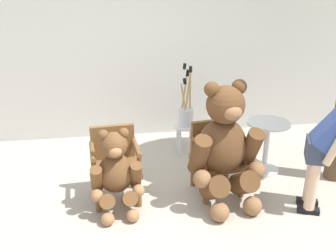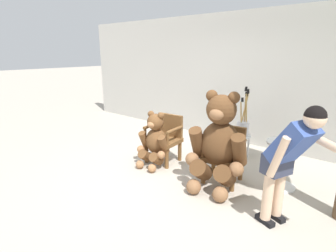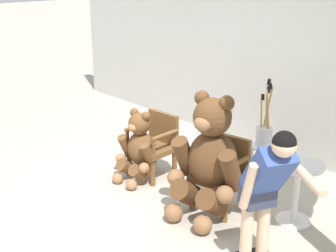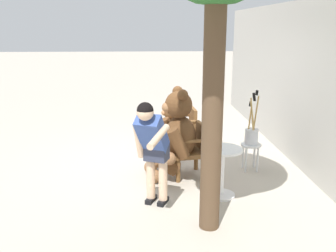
{
  "view_description": "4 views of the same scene",
  "coord_description": "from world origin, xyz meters",
  "views": [
    {
      "loc": [
        -0.57,
        -3.53,
        2.5
      ],
      "look_at": [
        0.0,
        0.37,
        0.91
      ],
      "focal_mm": 40.0,
      "sensor_mm": 36.0,
      "label": 1
    },
    {
      "loc": [
        2.37,
        -3.06,
        1.98
      ],
      "look_at": [
        -0.29,
        0.12,
        0.8
      ],
      "focal_mm": 28.0,
      "sensor_mm": 36.0,
      "label": 2
    },
    {
      "loc": [
        3.91,
        -3.38,
        2.78
      ],
      "look_at": [
        -0.16,
        0.26,
        0.87
      ],
      "focal_mm": 50.0,
      "sensor_mm": 36.0,
      "label": 3
    },
    {
      "loc": [
        6.31,
        -0.25,
        2.38
      ],
      "look_at": [
        -0.07,
        0.09,
        0.66
      ],
      "focal_mm": 40.0,
      "sensor_mm": 36.0,
      "label": 4
    }
  ],
  "objects": [
    {
      "name": "wooden_chair_right",
      "position": [
        0.6,
        0.44,
        0.46
      ],
      "size": [
        0.63,
        0.6,
        0.86
      ],
      "color": "brown",
      "rests_on": "ground"
    },
    {
      "name": "back_wall",
      "position": [
        0.0,
        2.4,
        1.4
      ],
      "size": [
        10.0,
        0.16,
        2.8
      ],
      "primitive_type": "cube",
      "color": "beige",
      "rests_on": "ground"
    },
    {
      "name": "teddy_bear_small",
      "position": [
        -0.61,
        0.14,
        0.48
      ],
      "size": [
        0.59,
        0.58,
        0.99
      ],
      "color": "brown",
      "rests_on": "ground"
    },
    {
      "name": "round_side_table",
      "position": [
        1.4,
        0.78,
        0.45
      ],
      "size": [
        0.56,
        0.56,
        0.72
      ],
      "color": "white",
      "rests_on": "ground"
    },
    {
      "name": "white_stool",
      "position": [
        0.42,
        1.46,
        0.36
      ],
      "size": [
        0.34,
        0.34,
        0.46
      ],
      "color": "silver",
      "rests_on": "ground"
    },
    {
      "name": "ground_plane",
      "position": [
        0.0,
        0.0,
        0.0
      ],
      "size": [
        60.0,
        60.0,
        0.0
      ],
      "primitive_type": "plane",
      "color": "#B2A899"
    },
    {
      "name": "wooden_chair_left",
      "position": [
        -0.62,
        0.44,
        0.46
      ],
      "size": [
        0.6,
        0.56,
        0.86
      ],
      "color": "brown",
      "rests_on": "ground"
    },
    {
      "name": "brush_bucket",
      "position": [
        0.42,
        1.46,
        0.65
      ],
      "size": [
        0.22,
        0.22,
        0.91
      ],
      "color": "silver",
      "rests_on": "white_stool"
    },
    {
      "name": "teddy_bear_large",
      "position": [
        0.63,
        0.18,
        0.71
      ],
      "size": [
        0.89,
        0.88,
        1.45
      ],
      "color": "brown",
      "rests_on": "ground"
    },
    {
      "name": "person_visitor",
      "position": [
        1.68,
        -0.2,
        0.89
      ],
      "size": [
        0.89,
        0.5,
        1.49
      ],
      "color": "black",
      "rests_on": "ground"
    }
  ]
}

